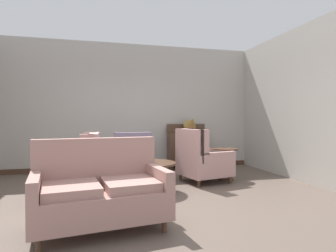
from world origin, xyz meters
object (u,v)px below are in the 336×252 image
at_px(settee, 100,192).
at_px(side_table, 225,161).
at_px(sideboard, 188,148).
at_px(armchair_beside_settee, 132,160).
at_px(armchair_foreground_right, 78,171).
at_px(coffee_table, 149,167).
at_px(porcelain_vase, 148,154).
at_px(gramophone, 191,124).
at_px(armchair_back_corner, 201,160).

height_order(settee, side_table, settee).
bearing_deg(side_table, sideboard, 103.49).
bearing_deg(armchair_beside_settee, settee, 73.77).
distance_m(armchair_foreground_right, armchair_beside_settee, 1.56).
bearing_deg(coffee_table, side_table, 19.46).
bearing_deg(porcelain_vase, armchair_beside_settee, 98.99).
xyz_separation_m(porcelain_vase, side_table, (1.76, 0.57, -0.26)).
bearing_deg(porcelain_vase, coffee_table, -77.97).
bearing_deg(gramophone, settee, -123.52).
bearing_deg(sideboard, porcelain_vase, -124.78).
bearing_deg(gramophone, coffee_table, -126.15).
relative_size(armchair_beside_settee, gramophone, 1.95).
xyz_separation_m(side_table, sideboard, (-0.35, 1.45, 0.12)).
bearing_deg(porcelain_vase, armchair_back_corner, 21.06).
distance_m(porcelain_vase, armchair_back_corner, 1.26).
bearing_deg(coffee_table, gramophone, 53.85).
relative_size(porcelain_vase, gramophone, 0.69).
distance_m(settee, gramophone, 4.22).
distance_m(armchair_back_corner, armchair_beside_settee, 1.44).
relative_size(armchair_beside_settee, side_table, 1.53).
distance_m(settee, side_table, 3.34).
bearing_deg(sideboard, side_table, -76.51).
xyz_separation_m(porcelain_vase, sideboard, (1.41, 2.03, -0.14)).
bearing_deg(side_table, armchair_foreground_right, -165.93).
relative_size(armchair_foreground_right, armchair_back_corner, 0.97).
height_order(armchair_foreground_right, gramophone, gramophone).
bearing_deg(coffee_table, armchair_foreground_right, -174.38).
xyz_separation_m(coffee_table, side_table, (1.75, 0.62, -0.03)).
relative_size(porcelain_vase, side_table, 0.54).
relative_size(settee, armchair_beside_settee, 1.57).
xyz_separation_m(settee, side_table, (2.60, 2.10, -0.03)).
distance_m(side_table, sideboard, 1.50).
height_order(porcelain_vase, sideboard, sideboard).
distance_m(armchair_beside_settee, sideboard, 1.86).
xyz_separation_m(armchair_foreground_right, armchair_beside_settee, (1.01, 1.19, -0.01)).
bearing_deg(armchair_foreground_right, armchair_beside_settee, 142.23).
bearing_deg(armchair_beside_settee, armchair_foreground_right, 48.32).
height_order(coffee_table, armchair_foreground_right, armchair_foreground_right).
bearing_deg(gramophone, side_table, -77.58).
bearing_deg(gramophone, armchair_beside_settee, -150.66).
distance_m(settee, armchair_foreground_right, 1.41).
distance_m(settee, armchair_beside_settee, 2.65).
distance_m(porcelain_vase, armchair_foreground_right, 1.20).
xyz_separation_m(armchair_back_corner, side_table, (0.60, 0.13, -0.04)).
xyz_separation_m(sideboard, gramophone, (0.05, -0.09, 0.64)).
distance_m(armchair_foreground_right, sideboard, 3.38).
bearing_deg(porcelain_vase, sideboard, 55.22).
relative_size(settee, gramophone, 3.07).
height_order(armchair_back_corner, gramophone, gramophone).
bearing_deg(armchair_foreground_right, side_table, 106.60).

